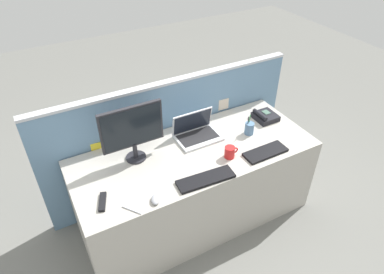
{
  "coord_description": "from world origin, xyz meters",
  "views": [
    {
      "loc": [
        -1.06,
        -1.9,
        2.54
      ],
      "look_at": [
        0.0,
        0.05,
        0.88
      ],
      "focal_mm": 32.24,
      "sensor_mm": 36.0,
      "label": 1
    }
  ],
  "objects_px": {
    "laptop": "(196,132)",
    "desk_phone": "(265,116)",
    "pen_cup": "(249,128)",
    "keyboard_main": "(265,152)",
    "cell_phone_silver_slab": "(134,207)",
    "tv_remote": "(102,202)",
    "coffee_mug": "(230,152)",
    "keyboard_spare": "(206,179)",
    "computer_mouse_right_hand": "(155,199)",
    "desktop_monitor": "(132,130)"
  },
  "relations": [
    {
      "from": "keyboard_main",
      "to": "keyboard_spare",
      "type": "distance_m",
      "value": 0.59
    },
    {
      "from": "cell_phone_silver_slab",
      "to": "keyboard_main",
      "type": "bearing_deg",
      "value": -34.19
    },
    {
      "from": "desktop_monitor",
      "to": "desk_phone",
      "type": "relative_size",
      "value": 2.49
    },
    {
      "from": "laptop",
      "to": "pen_cup",
      "type": "distance_m",
      "value": 0.46
    },
    {
      "from": "computer_mouse_right_hand",
      "to": "coffee_mug",
      "type": "relative_size",
      "value": 0.83
    },
    {
      "from": "desktop_monitor",
      "to": "keyboard_main",
      "type": "xyz_separation_m",
      "value": [
        0.95,
        -0.45,
        -0.26
      ]
    },
    {
      "from": "keyboard_main",
      "to": "pen_cup",
      "type": "relative_size",
      "value": 1.98
    },
    {
      "from": "tv_remote",
      "to": "desktop_monitor",
      "type": "bearing_deg",
      "value": 63.58
    },
    {
      "from": "pen_cup",
      "to": "coffee_mug",
      "type": "bearing_deg",
      "value": -149.5
    },
    {
      "from": "desk_phone",
      "to": "keyboard_spare",
      "type": "xyz_separation_m",
      "value": [
        -0.89,
        -0.44,
        -0.02
      ]
    },
    {
      "from": "desk_phone",
      "to": "computer_mouse_right_hand",
      "type": "height_order",
      "value": "desk_phone"
    },
    {
      "from": "keyboard_main",
      "to": "tv_remote",
      "type": "relative_size",
      "value": 2.18
    },
    {
      "from": "desk_phone",
      "to": "laptop",
      "type": "bearing_deg",
      "value": 174.38
    },
    {
      "from": "desktop_monitor",
      "to": "coffee_mug",
      "type": "height_order",
      "value": "desktop_monitor"
    },
    {
      "from": "keyboard_spare",
      "to": "computer_mouse_right_hand",
      "type": "height_order",
      "value": "computer_mouse_right_hand"
    },
    {
      "from": "keyboard_main",
      "to": "computer_mouse_right_hand",
      "type": "height_order",
      "value": "computer_mouse_right_hand"
    },
    {
      "from": "keyboard_main",
      "to": "tv_remote",
      "type": "height_order",
      "value": "keyboard_main"
    },
    {
      "from": "desk_phone",
      "to": "coffee_mug",
      "type": "bearing_deg",
      "value": -152.85
    },
    {
      "from": "desk_phone",
      "to": "pen_cup",
      "type": "relative_size",
      "value": 1.06
    },
    {
      "from": "keyboard_spare",
      "to": "coffee_mug",
      "type": "bearing_deg",
      "value": 28.96
    },
    {
      "from": "cell_phone_silver_slab",
      "to": "tv_remote",
      "type": "xyz_separation_m",
      "value": [
        -0.17,
        0.15,
        0.01
      ]
    },
    {
      "from": "laptop",
      "to": "cell_phone_silver_slab",
      "type": "height_order",
      "value": "laptop"
    },
    {
      "from": "pen_cup",
      "to": "desktop_monitor",
      "type": "bearing_deg",
      "value": 170.77
    },
    {
      "from": "keyboard_spare",
      "to": "cell_phone_silver_slab",
      "type": "xyz_separation_m",
      "value": [
        -0.56,
        -0.0,
        -0.01
      ]
    },
    {
      "from": "coffee_mug",
      "to": "keyboard_main",
      "type": "bearing_deg",
      "value": -19.8
    },
    {
      "from": "keyboard_spare",
      "to": "desktop_monitor",
      "type": "bearing_deg",
      "value": 130.42
    },
    {
      "from": "keyboard_spare",
      "to": "keyboard_main",
      "type": "bearing_deg",
      "value": 7.94
    },
    {
      "from": "tv_remote",
      "to": "coffee_mug",
      "type": "height_order",
      "value": "coffee_mug"
    },
    {
      "from": "laptop",
      "to": "desk_phone",
      "type": "relative_size",
      "value": 1.89
    },
    {
      "from": "keyboard_main",
      "to": "computer_mouse_right_hand",
      "type": "relative_size",
      "value": 3.7
    },
    {
      "from": "desk_phone",
      "to": "computer_mouse_right_hand",
      "type": "distance_m",
      "value": 1.38
    },
    {
      "from": "computer_mouse_right_hand",
      "to": "tv_remote",
      "type": "relative_size",
      "value": 0.59
    },
    {
      "from": "desktop_monitor",
      "to": "laptop",
      "type": "relative_size",
      "value": 1.32
    },
    {
      "from": "desktop_monitor",
      "to": "cell_phone_silver_slab",
      "type": "relative_size",
      "value": 3.23
    },
    {
      "from": "keyboard_main",
      "to": "pen_cup",
      "type": "distance_m",
      "value": 0.3
    },
    {
      "from": "keyboard_spare",
      "to": "pen_cup",
      "type": "xyz_separation_m",
      "value": [
        0.63,
        0.33,
        0.04
      ]
    },
    {
      "from": "cell_phone_silver_slab",
      "to": "coffee_mug",
      "type": "bearing_deg",
      "value": -26.93
    },
    {
      "from": "tv_remote",
      "to": "desk_phone",
      "type": "bearing_deg",
      "value": 31.16
    },
    {
      "from": "coffee_mug",
      "to": "pen_cup",
      "type": "bearing_deg",
      "value": 30.5
    },
    {
      "from": "keyboard_spare",
      "to": "computer_mouse_right_hand",
      "type": "relative_size",
      "value": 4.41
    },
    {
      "from": "keyboard_spare",
      "to": "cell_phone_silver_slab",
      "type": "distance_m",
      "value": 0.56
    },
    {
      "from": "keyboard_spare",
      "to": "coffee_mug",
      "type": "distance_m",
      "value": 0.34
    },
    {
      "from": "pen_cup",
      "to": "keyboard_main",
      "type": "bearing_deg",
      "value": -98.23
    },
    {
      "from": "computer_mouse_right_hand",
      "to": "desktop_monitor",
      "type": "bearing_deg",
      "value": 106.84
    },
    {
      "from": "desktop_monitor",
      "to": "tv_remote",
      "type": "xyz_separation_m",
      "value": [
        -0.37,
        -0.35,
        -0.26
      ]
    },
    {
      "from": "laptop",
      "to": "cell_phone_silver_slab",
      "type": "xyz_separation_m",
      "value": [
        -0.76,
        -0.51,
        -0.05
      ]
    },
    {
      "from": "computer_mouse_right_hand",
      "to": "keyboard_main",
      "type": "bearing_deg",
      "value": 25.29
    },
    {
      "from": "laptop",
      "to": "coffee_mug",
      "type": "xyz_separation_m",
      "value": [
        0.1,
        -0.37,
        -0.0
      ]
    },
    {
      "from": "pen_cup",
      "to": "tv_remote",
      "type": "height_order",
      "value": "pen_cup"
    },
    {
      "from": "desk_phone",
      "to": "pen_cup",
      "type": "height_order",
      "value": "pen_cup"
    }
  ]
}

